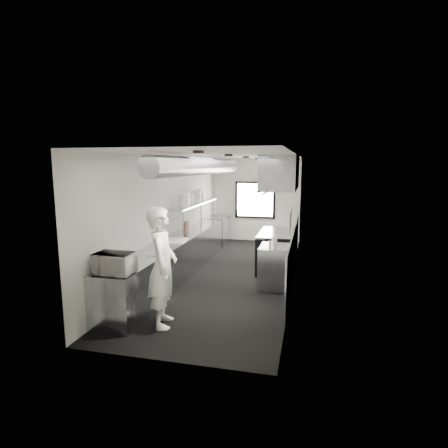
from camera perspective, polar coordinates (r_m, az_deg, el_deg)
The scene contains 35 objects.
floor at distance 8.77m, azimuth 0.84°, elevation -7.84°, with size 3.00×8.00×0.01m, color black.
ceiling at distance 8.38m, azimuth 0.88°, elevation 10.77°, with size 3.00×8.00×0.01m, color silver.
wall_back at distance 12.37m, azimuth 4.91°, elevation 3.79°, with size 3.00×0.02×2.80m, color silver.
wall_front at distance 4.71m, azimuth -9.85°, elevation -5.45°, with size 3.00×0.02×2.80m, color silver.
wall_left at distance 8.91m, azimuth -8.60°, elevation 1.55°, with size 0.02×8.00×2.80m, color silver.
wall_right at distance 8.27m, azimuth 11.06°, elevation 0.89°, with size 0.02×8.00×2.80m, color silver.
wall_cladding at distance 8.73m, azimuth 10.84°, elevation -4.35°, with size 0.03×5.50×1.10m, color gray.
hvac_duct at distance 8.94m, azimuth -2.99°, elevation 9.07°, with size 0.40×0.40×6.40m, color #94979C.
service_window at distance 12.34m, azimuth 4.89°, elevation 3.77°, with size 1.36×0.05×1.25m.
exhaust_hood at distance 8.91m, azimuth 8.84°, elevation 7.94°, with size 0.81×2.20×0.88m.
prep_counter at distance 8.51m, azimuth -7.51°, elevation -5.32°, with size 0.70×6.00×0.90m, color gray.
pass_shelf at distance 9.72m, azimuth -4.72°, elevation 3.08°, with size 0.45×3.00×0.68m.
range at distance 9.16m, azimuth 8.18°, elevation -4.14°, with size 0.88×1.60×0.94m.
bottle_station at distance 7.81m, azimuth 8.03°, elevation -6.67°, with size 0.65×0.80×0.90m, color gray.
far_work_table at distance 11.95m, azimuth -1.19°, elevation -0.97°, with size 0.70×1.20×0.90m, color gray.
notice_sheet_a at distance 7.06m, azimuth 10.44°, elevation 1.11°, with size 0.02×0.28×0.38m, color silver.
notice_sheet_b at distance 6.72m, azimuth 10.26°, elevation 0.28°, with size 0.02×0.28×0.38m, color silver.
line_cook at distance 5.93m, azimuth -9.63°, elevation -6.68°, with size 0.71×0.46×1.94m, color white.
microwave at distance 5.95m, azimuth -16.81°, elevation -5.93°, with size 0.55×0.42×0.33m, color silver.
deli_tub_a at distance 6.48m, azimuth -16.14°, elevation -5.69°, with size 0.14×0.14×0.10m, color beige.
deli_tub_b at distance 6.73m, azimuth -14.37°, elevation -5.10°, with size 0.13×0.13×0.09m, color beige.
newspaper at distance 7.11m, azimuth -10.08°, elevation -4.52°, with size 0.36×0.45×0.01m, color beige.
small_plate at distance 7.48m, azimuth -9.47°, elevation -3.79°, with size 0.19×0.19×0.02m, color white.
pastry at distance 7.47m, azimuth -9.48°, elevation -3.35°, with size 0.10×0.10×0.10m, color #D4BA6F.
cutting_board at distance 8.19m, azimuth -7.58°, elevation -2.58°, with size 0.45×0.60×0.02m, color silver.
knife_block at distance 9.43m, azimuth -6.06°, elevation -0.34°, with size 0.09×0.21×0.22m, color #59301F.
plate_stack_a at distance 8.94m, azimuth -6.25°, elevation 3.73°, with size 0.27×0.27×0.31m, color white.
plate_stack_b at distance 9.44m, azimuth -5.33°, elevation 3.95°, with size 0.22×0.22×0.28m, color white.
plate_stack_c at distance 10.01m, azimuth -4.25°, elevation 4.39°, with size 0.23×0.23×0.32m, color white.
plate_stack_d at distance 10.36m, azimuth -3.70°, elevation 4.58°, with size 0.21×0.21×0.33m, color white.
squeeze_bottle_a at distance 7.36m, azimuth 7.22°, elevation -3.31°, with size 0.06×0.06×0.18m, color silver.
squeeze_bottle_b at distance 7.50m, azimuth 7.76°, elevation -3.14°, with size 0.05×0.05×0.16m, color silver.
squeeze_bottle_c at distance 7.72m, azimuth 7.71°, elevation -2.77°, with size 0.05×0.05×0.16m, color silver.
squeeze_bottle_d at distance 7.87m, azimuth 7.76°, elevation -2.54°, with size 0.05×0.05×0.16m, color silver.
squeeze_bottle_e at distance 7.94m, azimuth 8.08°, elevation -2.38°, with size 0.06×0.06×0.18m, color silver.
Camera 1 is at (1.82, -8.18, 2.59)m, focal length 29.16 mm.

